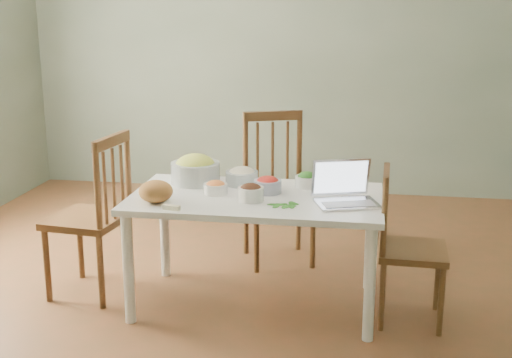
% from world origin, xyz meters
% --- Properties ---
extents(floor, '(5.00, 5.00, 0.00)m').
position_xyz_m(floor, '(0.00, 0.00, 0.00)').
color(floor, brown).
rests_on(floor, ground).
extents(wall_back, '(5.00, 0.00, 2.70)m').
position_xyz_m(wall_back, '(0.00, 2.50, 1.35)').
color(wall_back, gray).
rests_on(wall_back, ground).
extents(wall_front, '(5.00, 0.00, 2.70)m').
position_xyz_m(wall_front, '(0.00, -2.50, 1.35)').
color(wall_front, gray).
rests_on(wall_front, ground).
extents(dining_table, '(1.46, 0.82, 0.68)m').
position_xyz_m(dining_table, '(0.10, -0.12, 0.34)').
color(dining_table, white).
rests_on(dining_table, floor).
extents(chair_far, '(0.58, 0.57, 1.04)m').
position_xyz_m(chair_far, '(0.13, 0.62, 0.52)').
color(chair_far, '#532B15').
rests_on(chair_far, floor).
extents(chair_left, '(0.48, 0.50, 1.02)m').
position_xyz_m(chair_left, '(-0.96, -0.11, 0.51)').
color(chair_left, '#532B15').
rests_on(chair_left, floor).
extents(chair_right, '(0.39, 0.40, 0.88)m').
position_xyz_m(chair_right, '(1.00, -0.18, 0.44)').
color(chair_right, '#532B15').
rests_on(chair_right, floor).
extents(bread_boule, '(0.21, 0.21, 0.13)m').
position_xyz_m(bread_boule, '(-0.44, -0.34, 0.75)').
color(bread_boule, '#BB743C').
rests_on(bread_boule, dining_table).
extents(butter_stick, '(0.10, 0.05, 0.03)m').
position_xyz_m(butter_stick, '(-0.31, -0.47, 0.70)').
color(butter_stick, beige).
rests_on(butter_stick, dining_table).
extents(bowl_squash, '(0.32, 0.32, 0.18)m').
position_xyz_m(bowl_squash, '(-0.32, 0.11, 0.77)').
color(bowl_squash, yellow).
rests_on(bowl_squash, dining_table).
extents(bowl_carrot, '(0.15, 0.15, 0.08)m').
position_xyz_m(bowl_carrot, '(-0.14, -0.12, 0.72)').
color(bowl_carrot, orange).
rests_on(bowl_carrot, dining_table).
extents(bowl_onion, '(0.25, 0.25, 0.11)m').
position_xyz_m(bowl_onion, '(-0.03, 0.11, 0.74)').
color(bowl_onion, white).
rests_on(bowl_onion, dining_table).
extents(bowl_mushroom, '(0.17, 0.17, 0.10)m').
position_xyz_m(bowl_mushroom, '(0.08, -0.22, 0.73)').
color(bowl_mushroom, black).
rests_on(bowl_mushroom, dining_table).
extents(bowl_redpep, '(0.18, 0.18, 0.10)m').
position_xyz_m(bowl_redpep, '(0.15, -0.04, 0.73)').
color(bowl_redpep, red).
rests_on(bowl_redpep, dining_table).
extents(bowl_broccoli, '(0.18, 0.18, 0.09)m').
position_xyz_m(bowl_broccoli, '(0.37, 0.12, 0.73)').
color(bowl_broccoli, '#1F481B').
rests_on(bowl_broccoli, dining_table).
extents(flatbread, '(0.25, 0.25, 0.02)m').
position_xyz_m(flatbread, '(0.43, 0.18, 0.69)').
color(flatbread, '#CAB68F').
rests_on(flatbread, dining_table).
extents(basil_bunch, '(0.19, 0.19, 0.02)m').
position_xyz_m(basil_bunch, '(0.27, -0.29, 0.69)').
color(basil_bunch, '#217A13').
rests_on(basil_bunch, dining_table).
extents(laptop, '(0.40, 0.37, 0.23)m').
position_xyz_m(laptop, '(0.62, -0.22, 0.80)').
color(laptop, silver).
rests_on(laptop, dining_table).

